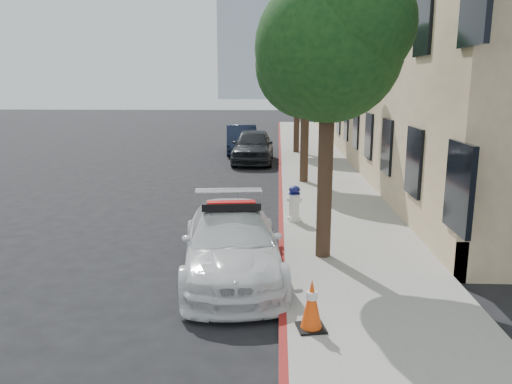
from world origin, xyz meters
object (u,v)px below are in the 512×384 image
Objects in this scene: parked_car_mid at (253,146)px; police_car at (232,242)px; parked_car_far at (241,139)px; fire_hydrant at (294,204)px; traffic_cone at (312,305)px.

police_car is at bearing -88.44° from parked_car_mid.
parked_car_far is (-0.78, 3.24, -0.04)m from parked_car_mid.
police_car is 3.63m from fire_hydrant.
fire_hydrant is (2.38, -13.91, -0.14)m from parked_car_far.
fire_hydrant is (1.59, -10.67, -0.18)m from parked_car_mid.
police_car is 6.17× the size of traffic_cone.
parked_car_mid is (-0.30, 14.05, 0.12)m from police_car.
parked_car_mid is at bearing -82.23° from parked_car_far.
parked_car_mid reaches higher than fire_hydrant.
parked_car_far is at bearing 103.93° from parked_car_mid.
parked_car_far is 5.94× the size of traffic_cone.
police_car reaches higher than traffic_cone.
traffic_cone is (1.66, -16.47, -0.25)m from parked_car_mid.
parked_car_mid is at bearing 95.76° from traffic_cone.
parked_car_mid is 16.56m from traffic_cone.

